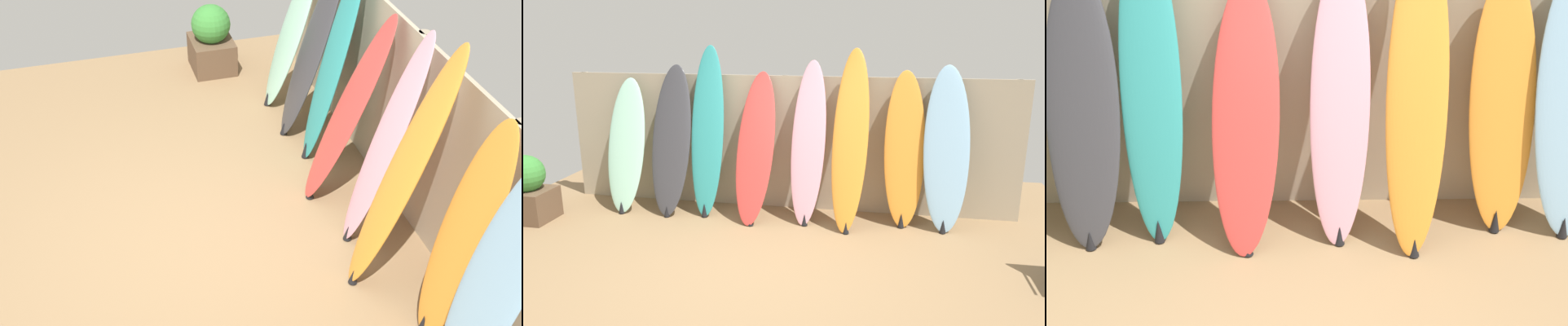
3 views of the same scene
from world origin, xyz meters
TOP-DOWN VIEW (x-y plane):
  - ground at (0.00, 0.00)m, footprint 7.68×7.68m
  - fence_back at (-0.00, 2.01)m, footprint 6.08×0.11m
  - surfboard_seafoam_0 at (-2.09, 1.58)m, footprint 0.52×0.65m
  - surfboard_charcoal_1 at (-1.44, 1.59)m, footprint 0.54×0.67m
  - surfboard_teal_2 at (-0.96, 1.63)m, footprint 0.44×0.58m
  - surfboard_red_3 at (-0.29, 1.54)m, footprint 0.54×0.81m
  - surfboard_pink_4 at (0.37, 1.60)m, footprint 0.47×0.66m
  - surfboard_orange_5 at (0.90, 1.50)m, footprint 0.49×0.81m
  - surfboard_orange_6 at (1.56, 1.69)m, footprint 0.53×0.51m
  - surfboard_skyblue_7 at (2.05, 1.64)m, footprint 0.57×0.61m
  - planter_box at (-3.15, 0.90)m, footprint 0.60×0.51m

SIDE VIEW (x-z plane):
  - ground at x=0.00m, z-range 0.00..0.00m
  - planter_box at x=-3.15m, z-range -0.03..0.82m
  - surfboard_seafoam_0 at x=-2.09m, z-range -0.01..1.75m
  - fence_back at x=0.00m, z-range 0.00..1.80m
  - surfboard_red_3 at x=-0.29m, z-range -0.01..1.86m
  - surfboard_orange_6 at x=1.56m, z-range -0.02..1.89m
  - surfboard_charcoal_1 at x=-1.44m, z-range -0.01..1.94m
  - surfboard_skyblue_7 at x=2.05m, z-range -0.01..1.97m
  - surfboard_pink_4 at x=0.37m, z-range -0.02..2.00m
  - surfboard_orange_5 at x=0.90m, z-range -0.01..2.17m
  - surfboard_teal_2 at x=-0.96m, z-range -0.02..2.18m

